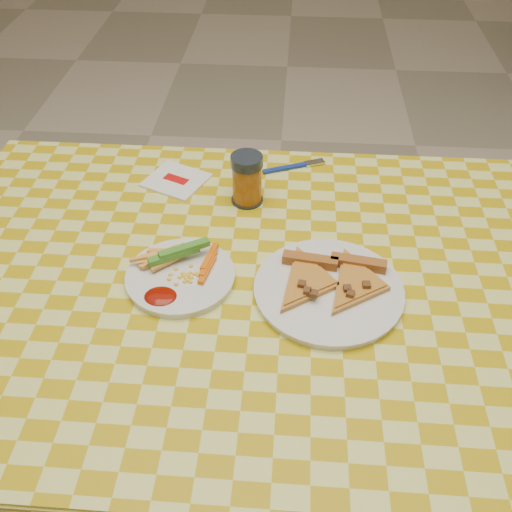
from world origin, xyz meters
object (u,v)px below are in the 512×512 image
object	(u,v)px
plate_right	(328,291)
drink_glass	(247,180)
table	(255,305)
plate_left	(181,277)

from	to	relation	value
plate_right	drink_glass	world-z (taller)	drink_glass
table	plate_right	bearing A→B (deg)	-13.24
plate_left	plate_right	bearing A→B (deg)	-3.21
table	plate_left	world-z (taller)	plate_left
table	plate_right	xyz separation A→B (m)	(0.13, -0.03, 0.08)
drink_glass	plate_right	bearing A→B (deg)	-57.84
plate_right	drink_glass	bearing A→B (deg)	122.16
table	drink_glass	world-z (taller)	drink_glass
table	plate_left	size ratio (longest dim) A/B	6.59
table	drink_glass	size ratio (longest dim) A/B	11.65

